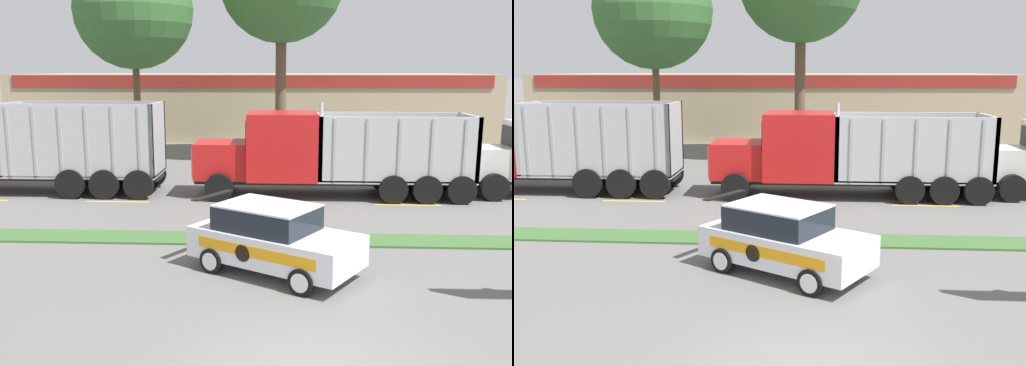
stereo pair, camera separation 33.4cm
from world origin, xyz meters
The scene contains 8 objects.
grass_verge centered at (0.00, 7.54, 0.03)m, with size 120.00×1.24×0.06m, color #3D6633.
centre_line_3 centered at (-6.68, 12.16, 0.00)m, with size 2.40×0.14×0.01m, color yellow.
centre_line_4 centered at (-1.28, 12.16, 0.00)m, with size 2.40×0.14×0.01m, color yellow.
centre_line_5 centered at (4.12, 12.16, 0.00)m, with size 2.40×0.14×0.01m, color yellow.
dump_truck_lead centered at (0.42, 13.66, 1.63)m, with size 10.62×2.84×3.67m.
dump_truck_mid centered at (-11.81, 13.75, 1.71)m, with size 11.25×2.61×3.60m.
rally_car centered at (-0.70, 4.90, 0.85)m, with size 4.43×3.72×1.70m.
store_building_backdrop centered at (-2.84, 35.61, 2.28)m, with size 33.45×12.10×4.55m.
Camera 2 is at (-0.12, -8.34, 4.85)m, focal length 40.00 mm.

